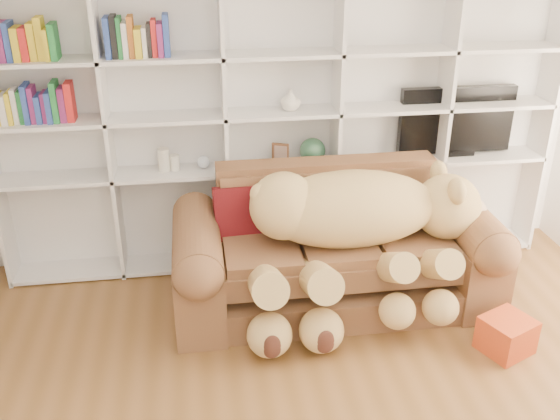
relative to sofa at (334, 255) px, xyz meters
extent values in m
cube|color=white|center=(-0.30, 0.86, 0.97)|extent=(5.00, 0.02, 2.70)
cube|color=white|center=(-0.30, 0.82, 0.82)|extent=(4.40, 0.03, 2.40)
cube|color=white|center=(-1.62, 0.66, 0.82)|extent=(0.03, 0.35, 2.40)
cube|color=white|center=(-0.74, 0.66, 0.82)|extent=(0.03, 0.35, 2.40)
cube|color=white|center=(0.14, 0.66, 0.82)|extent=(0.03, 0.35, 2.40)
cube|color=white|center=(1.02, 0.66, 0.82)|extent=(0.03, 0.35, 2.40)
cube|color=white|center=(1.90, 0.66, 0.82)|extent=(0.03, 0.35, 2.40)
cube|color=white|center=(-0.30, 0.66, -0.35)|extent=(4.40, 0.35, 0.03)
cube|color=white|center=(-0.30, 0.66, 0.47)|extent=(4.40, 0.35, 0.03)
cube|color=white|center=(-0.30, 0.66, 0.92)|extent=(4.40, 0.35, 0.03)
cube|color=white|center=(-0.30, 0.66, 1.37)|extent=(4.40, 0.35, 0.03)
cube|color=brown|center=(0.00, -0.04, -0.26)|extent=(2.27, 0.92, 0.24)
cube|color=brown|center=(0.00, -0.07, 0.10)|extent=(1.68, 0.76, 0.32)
cube|color=brown|center=(0.00, 0.36, 0.32)|extent=(1.68, 0.22, 0.59)
cube|color=brown|center=(-1.01, -0.04, -0.08)|extent=(0.35, 1.03, 0.59)
cube|color=brown|center=(1.01, -0.04, -0.08)|extent=(0.35, 1.03, 0.59)
cylinder|color=brown|center=(-1.01, -0.04, 0.22)|extent=(0.35, 0.97, 0.35)
cylinder|color=brown|center=(1.01, -0.04, 0.22)|extent=(0.35, 0.97, 0.35)
ellipsoid|color=tan|center=(0.08, -0.10, 0.43)|extent=(1.27, 0.61, 0.55)
sphere|color=tan|center=(-0.40, -0.10, 0.48)|extent=(0.48, 0.48, 0.48)
sphere|color=tan|center=(0.81, -0.10, 0.39)|extent=(0.48, 0.48, 0.48)
sphere|color=beige|center=(0.99, -0.10, 0.33)|extent=(0.24, 0.24, 0.24)
sphere|color=#412117|center=(1.09, -0.10, 0.32)|extent=(0.08, 0.08, 0.08)
ellipsoid|color=tan|center=(0.79, -0.27, 0.59)|extent=(0.11, 0.19, 0.19)
ellipsoid|color=tan|center=(0.79, 0.07, 0.59)|extent=(0.11, 0.19, 0.19)
sphere|color=tan|center=(-0.55, -0.10, 0.58)|extent=(0.16, 0.16, 0.16)
cylinder|color=tan|center=(0.30, -0.45, 0.13)|extent=(0.21, 0.58, 0.43)
cylinder|color=tan|center=(0.61, -0.45, 0.13)|extent=(0.21, 0.58, 0.43)
cylinder|color=tan|center=(-0.57, -0.45, 0.09)|extent=(0.24, 0.68, 0.50)
cylinder|color=tan|center=(-0.22, -0.45, 0.09)|extent=(0.24, 0.68, 0.50)
sphere|color=tan|center=(0.30, -0.63, -0.11)|extent=(0.25, 0.25, 0.25)
sphere|color=tan|center=(0.61, -0.63, -0.11)|extent=(0.25, 0.25, 0.25)
sphere|color=tan|center=(-0.57, -0.63, -0.20)|extent=(0.31, 0.31, 0.31)
sphere|color=tan|center=(-0.22, -0.63, -0.20)|extent=(0.31, 0.31, 0.31)
cube|color=#5F1012|center=(-0.68, 0.17, 0.32)|extent=(0.40, 0.24, 0.41)
cube|color=#BE4019|center=(1.02, -0.80, -0.25)|extent=(0.40, 0.39, 0.25)
cube|color=black|center=(1.16, 0.71, 0.78)|extent=(0.96, 0.08, 0.55)
cube|color=black|center=(1.16, 0.71, 0.51)|extent=(0.32, 0.18, 0.04)
cube|color=brown|center=(-0.31, 0.66, 0.58)|extent=(0.14, 0.07, 0.17)
sphere|color=#2E5A3E|center=(-0.05, 0.66, 0.59)|extent=(0.21, 0.21, 0.21)
cylinder|color=silver|center=(-1.23, 0.66, 0.58)|extent=(0.10, 0.10, 0.18)
cylinder|color=silver|center=(-1.15, 0.66, 0.55)|extent=(0.08, 0.08, 0.13)
sphere|color=silver|center=(-0.92, 0.66, 0.54)|extent=(0.10, 0.10, 0.10)
imported|color=white|center=(-0.23, 0.66, 1.02)|extent=(0.20, 0.20, 0.16)
camera|label=1|loc=(-0.99, -3.97, 2.34)|focal=40.00mm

